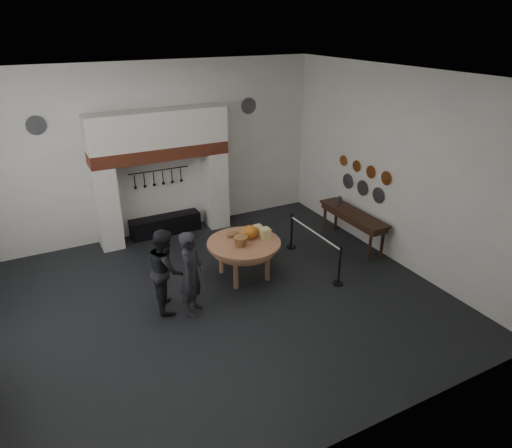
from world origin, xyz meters
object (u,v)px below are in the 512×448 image
iron_range (165,225)px  work_table (244,243)px  visitor_far (166,270)px  visitor_near (192,273)px  barrier_post_near (340,266)px  side_table (353,214)px  barrier_post_far (292,232)px

iron_range → work_table: bearing=-73.5°
iron_range → visitor_far: (-1.00, -3.43, 0.62)m
iron_range → visitor_near: 3.93m
iron_range → barrier_post_near: barrier_post_near is taller
iron_range → visitor_far: size_ratio=1.09×
iron_range → visitor_near: bearing=-99.0°
side_table → barrier_post_far: same height
side_table → barrier_post_near: same height
visitor_near → side_table: 4.80m
side_table → barrier_post_far: bearing=159.7°
visitor_near → iron_range: bearing=32.0°
iron_range → barrier_post_near: size_ratio=2.11×
visitor_near → visitor_far: size_ratio=1.02×
barrier_post_near → barrier_post_far: (0.00, 2.00, 0.00)m
iron_range → barrier_post_far: 3.51m
visitor_near → side_table: visitor_near is taller
visitor_near → side_table: size_ratio=0.80×
barrier_post_far → side_table: bearing=-20.3°
iron_range → barrier_post_far: barrier_post_far is taller
work_table → side_table: (3.19, 0.17, 0.03)m
side_table → barrier_post_far: size_ratio=2.44×
iron_range → visitor_near: size_ratio=1.08×
work_table → visitor_near: (-1.51, -0.78, 0.04)m
side_table → visitor_near: bearing=-168.6°
visitor_far → barrier_post_far: size_ratio=1.93×
visitor_near → barrier_post_near: size_ratio=1.96×
iron_range → side_table: side_table is taller
visitor_near → barrier_post_far: (3.22, 1.50, -0.43)m
visitor_far → barrier_post_far: bearing=-63.0°
iron_range → barrier_post_near: bearing=-58.9°
visitor_near → visitor_far: bearing=86.0°
iron_range → barrier_post_far: (2.61, -2.34, 0.20)m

